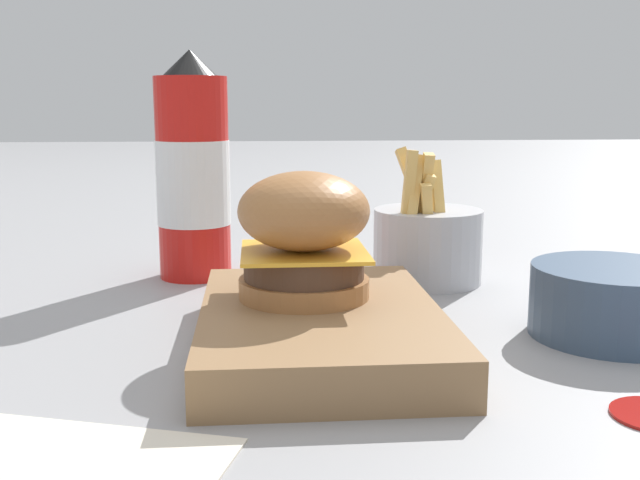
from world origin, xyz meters
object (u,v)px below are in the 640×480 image
at_px(burger, 300,235).
at_px(fries_basket, 427,243).
at_px(side_bowl, 613,300).
at_px(ketchup_bottle, 193,174).
at_px(serving_board, 320,327).

relative_size(burger, fries_basket, 0.72).
xyz_separation_m(burger, side_bowl, (-0.01, -0.25, -0.05)).
bearing_deg(burger, fries_basket, -38.14).
bearing_deg(ketchup_bottle, burger, -156.55).
bearing_deg(fries_basket, serving_board, 147.83).
xyz_separation_m(ketchup_bottle, fries_basket, (-0.05, -0.24, -0.07)).
bearing_deg(burger, ketchup_bottle, 23.45).
relative_size(burger, ketchup_bottle, 0.43).
relative_size(fries_basket, side_bowl, 1.09).
bearing_deg(side_bowl, serving_board, 92.76).
height_order(serving_board, fries_basket, fries_basket).
distance_m(burger, fries_basket, 0.23).
bearing_deg(serving_board, side_bowl, -87.24).
distance_m(burger, side_bowl, 0.25).
xyz_separation_m(serving_board, side_bowl, (0.01, -0.23, 0.01)).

